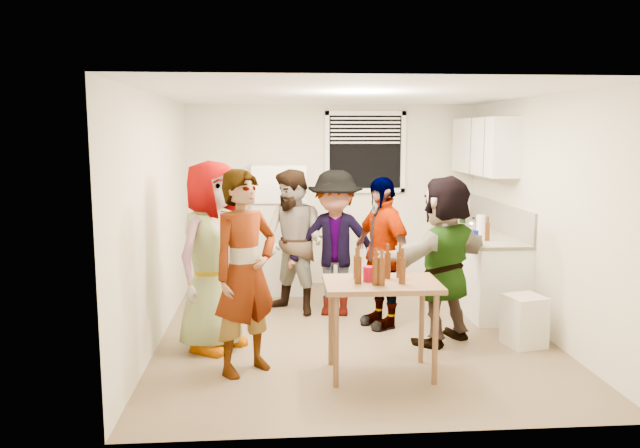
{
  "coord_description": "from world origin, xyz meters",
  "views": [
    {
      "loc": [
        -0.83,
        -6.36,
        2.12
      ],
      "look_at": [
        -0.33,
        0.21,
        1.15
      ],
      "focal_mm": 35.0,
      "sensor_mm": 36.0,
      "label": 1
    }
  ],
  "objects": [
    {
      "name": "beer_bottle_counter",
      "position": [
        1.6,
        0.46,
        0.9
      ],
      "size": [
        0.05,
        0.05,
        0.2
      ],
      "primitive_type": "cylinder",
      "color": "#47230C",
      "rests_on": "countertop"
    },
    {
      "name": "kettle",
      "position": [
        1.65,
        1.12,
        0.9
      ],
      "size": [
        0.29,
        0.26,
        0.19
      ],
      "primitive_type": null,
      "rotation": [
        0.0,
        0.0,
        0.36
      ],
      "color": "silver",
      "rests_on": "countertop"
    },
    {
      "name": "guest_grey",
      "position": [
        -1.42,
        -0.35,
        0.0
      ],
      "size": [
        2.03,
        1.84,
        0.59
      ],
      "primitive_type": "imported",
      "rotation": [
        0.0,
        0.0,
        0.93
      ],
      "color": "#9B9B9B",
      "rests_on": "ground"
    },
    {
      "name": "room",
      "position": [
        0.0,
        0.0,
        0.0
      ],
      "size": [
        4.0,
        4.5,
        2.5
      ],
      "primitive_type": null,
      "color": "beige",
      "rests_on": "ground"
    },
    {
      "name": "guest_black",
      "position": [
        0.35,
        0.23,
        0.0
      ],
      "size": [
        1.9,
        1.55,
        0.4
      ],
      "primitive_type": "imported",
      "rotation": [
        0.0,
        0.0,
        -1.15
      ],
      "color": "black",
      "rests_on": "ground"
    },
    {
      "name": "countertop",
      "position": [
        1.7,
        1.15,
        0.88
      ],
      "size": [
        0.64,
        2.22,
        0.04
      ],
      "primitive_type": "cube",
      "color": "#C0B79D",
      "rests_on": "counter_lower"
    },
    {
      "name": "guest_stripe",
      "position": [
        -1.08,
        -0.99,
        0.0
      ],
      "size": [
        1.66,
        1.82,
        0.43
      ],
      "primitive_type": "imported",
      "rotation": [
        0.0,
        0.0,
        0.69
      ],
      "color": "#141933",
      "rests_on": "ground"
    },
    {
      "name": "guest_orange",
      "position": [
        0.88,
        -0.33,
        0.0
      ],
      "size": [
        2.28,
        2.31,
        0.5
      ],
      "primitive_type": "imported",
      "rotation": [
        0.0,
        0.0,
        3.77
      ],
      "color": "#D8804F",
      "rests_on": "ground"
    },
    {
      "name": "red_cup",
      "position": [
        -0.01,
        -1.13,
        0.84
      ],
      "size": [
        0.1,
        0.1,
        0.13
      ],
      "primitive_type": "cylinder",
      "color": "maroon",
      "rests_on": "serving_table"
    },
    {
      "name": "refrigerator",
      "position": [
        -0.75,
        1.88,
        0.85
      ],
      "size": [
        0.7,
        0.7,
        1.7
      ],
      "primitive_type": "cube",
      "color": "white",
      "rests_on": "ground"
    },
    {
      "name": "window",
      "position": [
        0.45,
        2.21,
        1.85
      ],
      "size": [
        1.12,
        0.1,
        1.06
      ],
      "primitive_type": null,
      "color": "white",
      "rests_on": "room"
    },
    {
      "name": "counter_lower",
      "position": [
        1.7,
        1.15,
        0.43
      ],
      "size": [
        0.6,
        2.2,
        0.86
      ],
      "primitive_type": "cube",
      "color": "white",
      "rests_on": "ground"
    },
    {
      "name": "blue_cup",
      "position": [
        1.44,
        0.44,
        0.9
      ],
      "size": [
        0.09,
        0.09,
        0.13
      ],
      "primitive_type": "cylinder",
      "color": "#0711B2",
      "rests_on": "countertop"
    },
    {
      "name": "wine_bottle",
      "position": [
        1.75,
        1.88,
        0.9
      ],
      "size": [
        0.08,
        0.08,
        0.32
      ],
      "primitive_type": "cylinder",
      "color": "black",
      "rests_on": "countertop"
    },
    {
      "name": "trash_bin",
      "position": [
        1.67,
        -0.51,
        0.25
      ],
      "size": [
        0.42,
        0.42,
        0.51
      ],
      "primitive_type": "cube",
      "rotation": [
        0.0,
        0.0,
        0.23
      ],
      "color": "silver",
      "rests_on": "ground"
    },
    {
      "name": "guest_back_left",
      "position": [
        -0.59,
        0.79,
        0.0
      ],
      "size": [
        1.72,
        1.83,
        0.64
      ],
      "primitive_type": "imported",
      "rotation": [
        0.0,
        0.0,
        -0.7
      ],
      "color": "brown",
      "rests_on": "ground"
    },
    {
      "name": "guest_back_right",
      "position": [
        -0.11,
        0.72,
        0.0
      ],
      "size": [
        1.4,
        1.87,
        0.63
      ],
      "primitive_type": "imported",
      "rotation": [
        0.0,
        0.0,
        -0.19
      ],
      "color": "#444349",
      "rests_on": "ground"
    },
    {
      "name": "serving_table",
      "position": [
        0.1,
        -1.15,
        0.0
      ],
      "size": [
        1.0,
        0.67,
        0.84
      ],
      "primitive_type": null,
      "rotation": [
        0.0,
        0.0,
        -0.01
      ],
      "color": "brown",
      "rests_on": "ground"
    },
    {
      "name": "beer_bottle_table",
      "position": [
        -0.1,
        -1.01,
        0.84
      ],
      "size": [
        0.05,
        0.05,
        0.2
      ],
      "primitive_type": "cylinder",
      "color": "#47230C",
      "rests_on": "serving_table"
    },
    {
      "name": "backsplash",
      "position": [
        1.99,
        1.15,
        1.08
      ],
      "size": [
        0.03,
        2.2,
        0.36
      ],
      "primitive_type": "cube",
      "color": "beige",
      "rests_on": "countertop"
    },
    {
      "name": "upper_cabinets",
      "position": [
        1.83,
        1.35,
        1.95
      ],
      "size": [
        0.34,
        1.6,
        0.7
      ],
      "primitive_type": "cube",
      "color": "white",
      "rests_on": "room"
    },
    {
      "name": "paper_towel",
      "position": [
        1.68,
        0.93,
        0.9
      ],
      "size": [
        0.11,
        0.11,
        0.23
      ],
      "primitive_type": "cylinder",
      "color": "white",
      "rests_on": "countertop"
    },
    {
      "name": "picture_frame",
      "position": [
        1.92,
        1.6,
        0.97
      ],
      "size": [
        0.02,
        0.17,
        0.14
      ],
      "primitive_type": "cube",
      "color": "gold",
      "rests_on": "countertop"
    }
  ]
}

